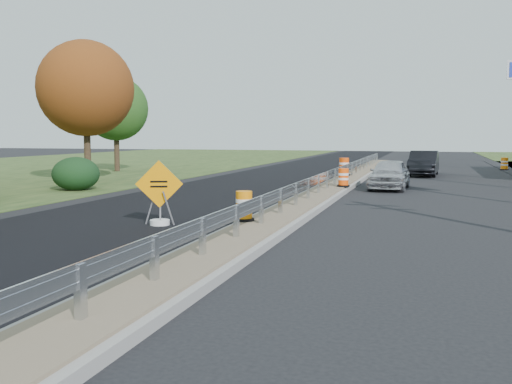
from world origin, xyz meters
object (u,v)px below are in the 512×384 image
(barrel_median_near, at_px, (244,207))
(barrel_median_mid, at_px, (343,178))
(barrel_shoulder_far, at_px, (504,164))
(car_silver, at_px, (390,174))
(barrel_median_far, at_px, (344,167))
(caution_sign, at_px, (160,209))
(car_dark_mid, at_px, (424,163))

(barrel_median_near, distance_m, barrel_median_mid, 10.72)
(barrel_median_mid, height_order, barrel_shoulder_far, barrel_median_mid)
(barrel_shoulder_far, relative_size, car_silver, 0.21)
(barrel_median_mid, xyz_separation_m, barrel_median_far, (-0.93, 6.68, 0.09))
(barrel_shoulder_far, height_order, car_silver, car_silver)
(caution_sign, xyz_separation_m, barrel_shoulder_far, (12.20, 29.09, -0.04))
(car_silver, bearing_deg, caution_sign, -110.49)
(car_silver, bearing_deg, barrel_median_far, 122.85)
(car_silver, bearing_deg, car_dark_mid, 83.96)
(barrel_median_far, distance_m, car_silver, 5.52)
(barrel_shoulder_far, bearing_deg, car_silver, -112.43)
(barrel_median_far, relative_size, car_dark_mid, 0.21)
(barrel_shoulder_far, xyz_separation_m, car_dark_mid, (-5.39, -7.25, 0.33))
(barrel_median_mid, bearing_deg, barrel_shoulder_far, 64.81)
(barrel_median_near, relative_size, car_silver, 0.19)
(barrel_median_far, bearing_deg, car_dark_mid, 46.82)
(barrel_median_near, bearing_deg, barrel_median_far, 89.44)
(barrel_median_mid, distance_m, car_silver, 2.65)
(barrel_median_far, xyz_separation_m, barrel_shoulder_far, (9.58, 11.71, -0.28))
(caution_sign, xyz_separation_m, car_dark_mid, (6.81, 21.85, 0.29))
(barrel_median_far, bearing_deg, barrel_median_mid, -82.07)
(barrel_median_far, height_order, car_dark_mid, car_dark_mid)
(car_silver, xyz_separation_m, car_dark_mid, (1.41, 9.24, 0.06))
(barrel_median_mid, bearing_deg, barrel_median_near, -95.89)
(car_silver, relative_size, car_dark_mid, 0.89)
(caution_sign, bearing_deg, barrel_median_far, 60.70)
(barrel_median_mid, bearing_deg, caution_sign, -108.35)
(caution_sign, bearing_deg, barrel_median_mid, 50.92)
(caution_sign, height_order, barrel_median_mid, caution_sign)
(caution_sign, distance_m, car_dark_mid, 22.88)
(barrel_median_near, bearing_deg, barrel_shoulder_far, 71.45)
(car_dark_mid, bearing_deg, barrel_shoulder_far, 56.75)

